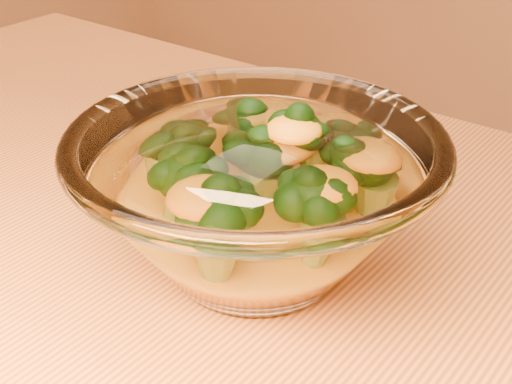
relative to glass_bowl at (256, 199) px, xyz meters
The scene contains 3 objects.
glass_bowl is the anchor object (origin of this frame).
cheese_sauce 0.02m from the glass_bowl, ahead, with size 0.13×0.13×0.04m, color orange.
broccoli_heap 0.02m from the glass_bowl, 69.80° to the left, with size 0.15×0.17×0.08m.
Camera 1 is at (0.27, -0.25, 1.05)m, focal length 50.00 mm.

